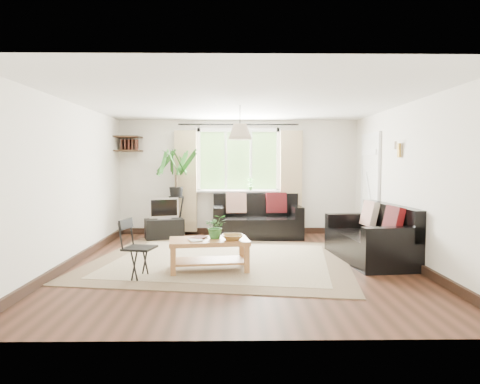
{
  "coord_description": "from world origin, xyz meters",
  "views": [
    {
      "loc": [
        -0.1,
        -6.29,
        1.52
      ],
      "look_at": [
        0.0,
        0.4,
        1.05
      ],
      "focal_mm": 32.0,
      "sensor_mm": 36.0,
      "label": 1
    }
  ],
  "objects_px": {
    "coffee_table": "(209,255)",
    "tv_stand": "(164,229)",
    "palm_stand": "(176,193)",
    "folding_chair": "(140,249)",
    "sofa_back": "(257,217)",
    "sofa_right": "(370,234)"
  },
  "relations": [
    {
      "from": "coffee_table",
      "to": "folding_chair",
      "type": "bearing_deg",
      "value": -156.08
    },
    {
      "from": "folding_chair",
      "to": "tv_stand",
      "type": "bearing_deg",
      "value": 15.49
    },
    {
      "from": "coffee_table",
      "to": "tv_stand",
      "type": "xyz_separation_m",
      "value": [
        -1.03,
        2.51,
        -0.02
      ]
    },
    {
      "from": "sofa_back",
      "to": "coffee_table",
      "type": "bearing_deg",
      "value": -109.32
    },
    {
      "from": "sofa_back",
      "to": "palm_stand",
      "type": "xyz_separation_m",
      "value": [
        -1.63,
        0.09,
        0.48
      ]
    },
    {
      "from": "coffee_table",
      "to": "palm_stand",
      "type": "distance_m",
      "value": 2.93
    },
    {
      "from": "sofa_back",
      "to": "sofa_right",
      "type": "height_order",
      "value": "sofa_back"
    },
    {
      "from": "palm_stand",
      "to": "folding_chair",
      "type": "relative_size",
      "value": 2.3
    },
    {
      "from": "tv_stand",
      "to": "coffee_table",
      "type": "bearing_deg",
      "value": -85.0
    },
    {
      "from": "sofa_back",
      "to": "palm_stand",
      "type": "relative_size",
      "value": 0.98
    },
    {
      "from": "coffee_table",
      "to": "palm_stand",
      "type": "relative_size",
      "value": 0.61
    },
    {
      "from": "tv_stand",
      "to": "palm_stand",
      "type": "height_order",
      "value": "palm_stand"
    },
    {
      "from": "tv_stand",
      "to": "palm_stand",
      "type": "bearing_deg",
      "value": 29.19
    },
    {
      "from": "sofa_right",
      "to": "palm_stand",
      "type": "xyz_separation_m",
      "value": [
        -3.27,
        2.13,
        0.49
      ]
    },
    {
      "from": "sofa_right",
      "to": "coffee_table",
      "type": "distance_m",
      "value": 2.53
    },
    {
      "from": "tv_stand",
      "to": "folding_chair",
      "type": "bearing_deg",
      "value": -104.4
    },
    {
      "from": "coffee_table",
      "to": "sofa_back",
      "type": "bearing_deg",
      "value": 72.86
    },
    {
      "from": "tv_stand",
      "to": "sofa_back",
      "type": "bearing_deg",
      "value": -13.22
    },
    {
      "from": "sofa_back",
      "to": "coffee_table",
      "type": "xyz_separation_m",
      "value": [
        -0.81,
        -2.64,
        -0.19
      ]
    },
    {
      "from": "folding_chair",
      "to": "coffee_table",
      "type": "bearing_deg",
      "value": -53.61
    },
    {
      "from": "coffee_table",
      "to": "folding_chair",
      "type": "relative_size",
      "value": 1.4
    },
    {
      "from": "coffee_table",
      "to": "palm_stand",
      "type": "bearing_deg",
      "value": 106.68
    }
  ]
}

